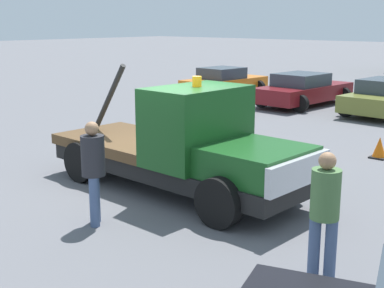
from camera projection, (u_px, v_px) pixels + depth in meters
ground_plane at (174, 190)px, 11.09m from camera, size 160.00×160.00×0.00m
tow_truck at (187, 149)px, 10.63m from camera, size 5.97×2.27×2.51m
person_near_truck at (325, 207)px, 7.07m from camera, size 0.39×0.39×1.76m
person_at_hood at (93, 166)px, 8.99m from camera, size 0.40×0.40×1.80m
parked_car_orange at (224, 82)px, 24.61m from camera, size 2.50×4.37×1.34m
parked_car_maroon at (303, 90)px, 21.95m from camera, size 2.66×4.86×1.34m
traffic_cone at (379, 148)px, 13.57m from camera, size 0.40×0.40×0.55m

